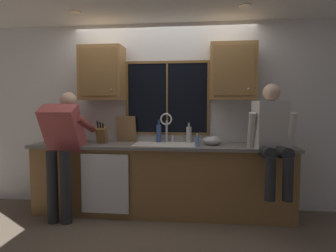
% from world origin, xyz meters
% --- Properties ---
extents(back_wall, '(5.72, 0.12, 2.55)m').
position_xyz_m(back_wall, '(0.00, 0.06, 1.27)').
color(back_wall, silver).
rests_on(back_wall, floor).
extents(ceiling_downlight_left, '(0.14, 0.14, 0.01)m').
position_xyz_m(ceiling_downlight_left, '(-1.00, -0.60, 2.54)').
color(ceiling_downlight_left, '#FFEAB2').
extents(ceiling_downlight_right, '(0.14, 0.14, 0.01)m').
position_xyz_m(ceiling_downlight_right, '(1.00, -0.60, 2.54)').
color(ceiling_downlight_right, '#FFEAB2').
extents(window_glass, '(1.10, 0.02, 0.95)m').
position_xyz_m(window_glass, '(0.05, -0.01, 1.52)').
color(window_glass, black).
extents(window_frame_top, '(1.17, 0.02, 0.04)m').
position_xyz_m(window_frame_top, '(0.05, -0.02, 2.02)').
color(window_frame_top, brown).
extents(window_frame_bottom, '(1.17, 0.02, 0.04)m').
position_xyz_m(window_frame_bottom, '(0.05, -0.02, 1.03)').
color(window_frame_bottom, brown).
extents(window_frame_left, '(0.03, 0.02, 0.95)m').
position_xyz_m(window_frame_left, '(-0.52, -0.02, 1.52)').
color(window_frame_left, brown).
extents(window_frame_right, '(0.03, 0.02, 0.95)m').
position_xyz_m(window_frame_right, '(0.62, -0.02, 1.52)').
color(window_frame_right, brown).
extents(window_mullion_center, '(0.02, 0.02, 0.95)m').
position_xyz_m(window_mullion_center, '(0.05, -0.02, 1.52)').
color(window_mullion_center, brown).
extents(lower_cabinet_run, '(3.32, 0.58, 0.88)m').
position_xyz_m(lower_cabinet_run, '(0.00, -0.29, 0.44)').
color(lower_cabinet_run, olive).
rests_on(lower_cabinet_run, floor).
extents(countertop, '(3.38, 0.62, 0.04)m').
position_xyz_m(countertop, '(0.00, -0.31, 0.90)').
color(countertop, slate).
rests_on(countertop, lower_cabinet_run).
extents(dishwasher_front, '(0.60, 0.02, 0.74)m').
position_xyz_m(dishwasher_front, '(-0.66, -0.61, 0.46)').
color(dishwasher_front, white).
extents(upper_cabinet_left, '(0.58, 0.36, 0.72)m').
position_xyz_m(upper_cabinet_left, '(-0.82, -0.17, 1.86)').
color(upper_cabinet_left, '#9E703D').
extents(upper_cabinet_right, '(0.58, 0.36, 0.72)m').
position_xyz_m(upper_cabinet_right, '(0.92, -0.17, 1.86)').
color(upper_cabinet_right, '#9E703D').
extents(sink, '(0.80, 0.46, 0.21)m').
position_xyz_m(sink, '(0.05, -0.30, 0.82)').
color(sink, white).
rests_on(sink, lower_cabinet_run).
extents(faucet, '(0.18, 0.09, 0.40)m').
position_xyz_m(faucet, '(0.06, -0.12, 1.17)').
color(faucet, silver).
rests_on(faucet, countertop).
extents(person_standing, '(0.53, 0.67, 1.60)m').
position_xyz_m(person_standing, '(-1.18, -0.64, 0.97)').
color(person_standing, '#262628').
rests_on(person_standing, floor).
extents(person_sitting_on_counter, '(0.54, 0.65, 1.26)m').
position_xyz_m(person_sitting_on_counter, '(1.34, -0.57, 1.10)').
color(person_sitting_on_counter, '#262628').
rests_on(person_sitting_on_counter, countertop).
extents(knife_block, '(0.12, 0.18, 0.32)m').
position_xyz_m(knife_block, '(-0.80, -0.28, 1.03)').
color(knife_block, brown).
rests_on(knife_block, countertop).
extents(cutting_board, '(0.27, 0.10, 0.36)m').
position_xyz_m(cutting_board, '(-0.52, -0.09, 1.10)').
color(cutting_board, '#997047').
rests_on(cutting_board, countertop).
extents(mixing_bowl, '(0.24, 0.24, 0.12)m').
position_xyz_m(mixing_bowl, '(0.66, -0.29, 0.97)').
color(mixing_bowl, '#B7B7BC').
rests_on(mixing_bowl, countertop).
extents(soap_dispenser, '(0.06, 0.07, 0.16)m').
position_xyz_m(soap_dispenser, '(0.47, -0.44, 0.98)').
color(soap_dispenser, '#668CCC').
rests_on(soap_dispenser, countertop).
extents(bottle_green_glass, '(0.07, 0.07, 0.31)m').
position_xyz_m(bottle_green_glass, '(-0.05, -0.11, 1.05)').
color(bottle_green_glass, '#334C8C').
rests_on(bottle_green_glass, countertop).
extents(bottle_tall_clear, '(0.07, 0.07, 0.28)m').
position_xyz_m(bottle_tall_clear, '(0.36, -0.10, 1.04)').
color(bottle_tall_clear, '#B7B7BC').
rests_on(bottle_tall_clear, countertop).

